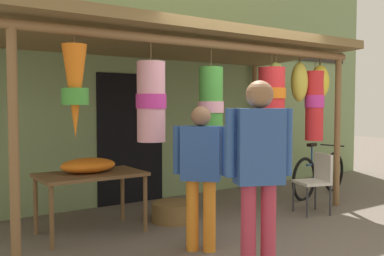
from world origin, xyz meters
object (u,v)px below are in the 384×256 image
wicker_basket_by_table (173,212)px  vendor_in_orange (201,167)px  customer_foreground (259,163)px  folding_chair (317,178)px  parked_bicycle (320,174)px  flower_heap_on_table (90,165)px  display_table (91,180)px

wicker_basket_by_table → vendor_in_orange: (-0.36, -1.12, 0.76)m
vendor_in_orange → customer_foreground: 0.94m
folding_chair → customer_foreground: 2.67m
wicker_basket_by_table → customer_foreground: 2.28m
vendor_in_orange → customer_foreground: bearing=-93.6°
vendor_in_orange → wicker_basket_by_table: bearing=72.3°
parked_bicycle → vendor_in_orange: bearing=-161.1°
customer_foreground → parked_bicycle: bearing=31.5°
folding_chair → parked_bicycle: (1.03, 0.78, -0.16)m
flower_heap_on_table → wicker_basket_by_table: (1.08, -0.13, -0.69)m
parked_bicycle → wicker_basket_by_table: bearing=179.9°
display_table → vendor_in_orange: (0.72, -1.23, 0.24)m
wicker_basket_by_table → vendor_in_orange: bearing=-107.7°
display_table → customer_foreground: bearing=-72.9°
flower_heap_on_table → vendor_in_orange: vendor_in_orange is taller
display_table → flower_heap_on_table: bearing=90.4°
flower_heap_on_table → customer_foreground: size_ratio=0.38×
folding_chair → parked_bicycle: parked_bicycle is taller
folding_chair → vendor_in_orange: vendor_in_orange is taller
folding_chair → wicker_basket_by_table: folding_chair is taller
wicker_basket_by_table → parked_bicycle: size_ratio=0.32×
flower_heap_on_table → folding_chair: (2.96, -0.91, -0.31)m
flower_heap_on_table → parked_bicycle: same height
display_table → customer_foreground: size_ratio=0.70×
wicker_basket_by_table → customer_foreground: (-0.42, -2.05, 0.90)m
display_table → folding_chair: (2.96, -0.89, -0.14)m
display_table → wicker_basket_by_table: size_ratio=2.18×
wicker_basket_by_table → vendor_in_orange: 1.40m
flower_heap_on_table → parked_bicycle: size_ratio=0.38×
wicker_basket_by_table → customer_foreground: bearing=-101.5°
folding_chair → wicker_basket_by_table: (-1.88, 0.78, -0.38)m
folding_chair → vendor_in_orange: size_ratio=0.56×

